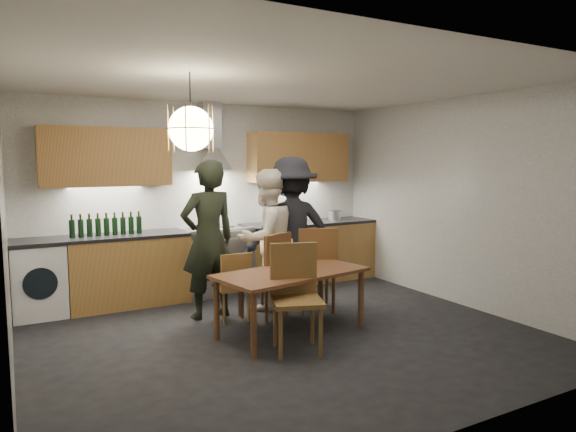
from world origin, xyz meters
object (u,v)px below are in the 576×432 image
wine_bottles (106,224)px  mixing_bowl (280,222)px  chair_front (295,289)px  person_right (291,230)px  dining_table (291,278)px  chair_back_left (234,282)px  person_mid (266,239)px  stock_pot (335,215)px  person_left (208,239)px

wine_bottles → mixing_bowl: bearing=-2.1°
chair_front → person_right: bearing=81.9°
dining_table → chair_back_left: bearing=111.1°
chair_back_left → person_mid: 0.78m
chair_back_left → mixing_bowl: size_ratio=2.44×
stock_pot → person_mid: bearing=-149.2°
person_mid → mixing_bowl: person_mid is taller
person_right → wine_bottles: size_ratio=2.18×
stock_pot → wine_bottles: size_ratio=0.23×
person_left → stock_pot: person_left is taller
stock_pot → wine_bottles: wine_bottles is taller
person_mid → person_right: person_right is taller
chair_back_left → chair_front: chair_front is taller
mixing_bowl → wine_bottles: wine_bottles is taller
person_mid → chair_front: bearing=59.4°
chair_front → person_right: person_right is taller
chair_front → person_left: person_left is taller
person_left → person_right: bearing=179.4°
mixing_bowl → stock_pot: size_ratio=1.63×
chair_front → person_mid: (0.38, 1.38, 0.27)m
stock_pot → wine_bottles: 3.39m
dining_table → wine_bottles: (-1.52, 1.94, 0.45)m
dining_table → person_left: 1.15m
chair_front → chair_back_left: bearing=120.6°
person_left → chair_back_left: bearing=113.9°
dining_table → person_left: person_left is taller
mixing_bowl → wine_bottles: 2.37m
dining_table → person_right: size_ratio=0.91×
chair_front → person_right: (0.77, 1.46, 0.35)m
mixing_bowl → stock_pot: 1.04m
person_mid → person_right: 0.41m
mixing_bowl → stock_pot: bearing=6.9°
chair_front → stock_pot: bearing=68.9°
person_right → stock_pot: size_ratio=9.32×
chair_back_left → stock_pot: bearing=-146.5°
dining_table → wine_bottles: size_ratio=1.99×
chair_back_left → wine_bottles: 1.82m
chair_front → stock_pot: (2.05, 2.38, 0.39)m
person_left → person_right: size_ratio=0.98×
person_mid → dining_table: bearing=63.5°
wine_bottles → dining_table: bearing=-51.9°
person_mid → mixing_bowl: bearing=-142.0°
chair_front → person_mid: size_ratio=0.59×
stock_pot → wine_bottles: bearing=-179.3°
chair_front → stock_pot: 3.17m
chair_front → person_mid: bearing=94.4°
person_mid → mixing_bowl: 1.10m
chair_back_left → person_left: person_left is taller
chair_front → person_right: size_ratio=0.55×
person_right → chair_back_left: bearing=36.0°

